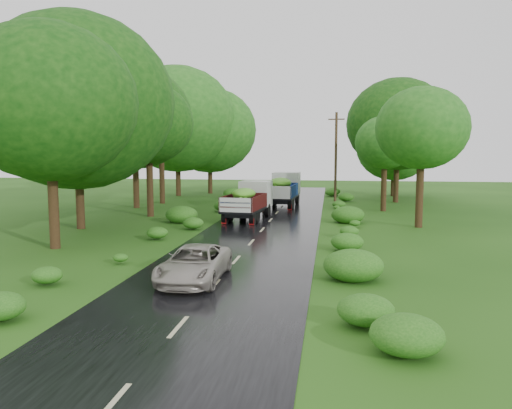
% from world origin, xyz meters
% --- Properties ---
extents(ground, '(120.00, 120.00, 0.00)m').
position_xyz_m(ground, '(0.00, 0.00, 0.00)').
color(ground, '#1A430E').
rests_on(ground, ground).
extents(road, '(6.50, 80.00, 0.02)m').
position_xyz_m(road, '(0.00, 5.00, 0.01)').
color(road, black).
rests_on(road, ground).
extents(road_lines, '(0.12, 69.60, 0.00)m').
position_xyz_m(road_lines, '(0.00, 6.00, 0.02)').
color(road_lines, '#BFB78C').
rests_on(road_lines, road).
extents(truck_near, '(2.64, 6.00, 2.45)m').
position_xyz_m(truck_near, '(-1.44, 16.18, 1.38)').
color(truck_near, black).
rests_on(truck_near, ground).
extents(truck_far, '(2.60, 6.51, 2.69)m').
position_xyz_m(truck_far, '(0.03, 24.21, 1.52)').
color(truck_far, black).
rests_on(truck_far, ground).
extents(car, '(2.01, 4.33, 1.20)m').
position_xyz_m(car, '(-0.82, 0.53, 0.62)').
color(car, '#A39B91').
rests_on(car, road).
extents(utility_pole, '(1.35, 0.23, 7.67)m').
position_xyz_m(utility_pole, '(4.25, 26.04, 3.95)').
color(utility_pole, '#382616').
rests_on(utility_pole, ground).
extents(trees_left, '(7.14, 34.30, 9.78)m').
position_xyz_m(trees_left, '(-10.13, 21.80, 6.94)').
color(trees_left, black).
rests_on(trees_left, ground).
extents(trees_right, '(5.61, 24.11, 8.69)m').
position_xyz_m(trees_right, '(9.34, 27.03, 5.76)').
color(trees_right, black).
rests_on(trees_right, ground).
extents(shrubs, '(11.90, 44.00, 0.70)m').
position_xyz_m(shrubs, '(0.00, 14.00, 0.35)').
color(shrubs, '#1B5514').
rests_on(shrubs, ground).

